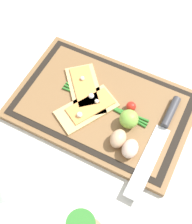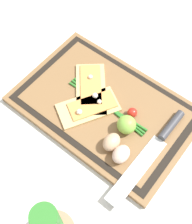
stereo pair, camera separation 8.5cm
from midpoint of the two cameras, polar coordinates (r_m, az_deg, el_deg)
The scene contains 10 objects.
ground_plane at distance 0.90m, azimuth 4.32°, elevation 0.34°, with size 6.00×6.00×0.00m, color silver.
cutting_board at distance 0.89m, azimuth 4.36°, elevation 0.67°, with size 0.50×0.33×0.02m.
pizza_slice_near at distance 0.91m, azimuth 1.75°, elevation 4.19°, with size 0.18×0.19×0.02m.
pizza_slice_far at distance 0.87m, azimuth 1.50°, elevation 0.67°, with size 0.16×0.19×0.02m.
knife at distance 0.85m, azimuth 14.42°, elevation -5.30°, with size 0.04×0.32×0.02m.
egg_brown at distance 0.81m, azimuth 5.88°, elevation -5.76°, with size 0.04×0.05×0.04m, color tan.
egg_pink at distance 0.80m, azimuth 7.67°, elevation -7.93°, with size 0.04×0.05×0.04m, color beige.
lime at distance 0.83m, azimuth 8.53°, elevation -2.57°, with size 0.05×0.05×0.05m, color #7FB742.
cherry_tomato_red at distance 0.87m, azimuth 9.45°, elevation -0.36°, with size 0.03×0.03×0.03m, color red.
scallion_bunch at distance 0.88m, azimuth 4.82°, elevation 1.02°, with size 0.27×0.04×0.01m.
Camera 2 is at (-0.26, 0.37, 0.78)m, focal length 50.00 mm.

